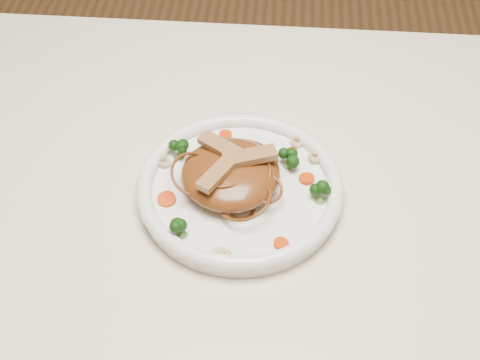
{
  "coord_description": "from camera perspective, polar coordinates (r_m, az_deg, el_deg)",
  "views": [
    {
      "loc": [
        0.01,
        -0.53,
        1.39
      ],
      "look_at": [
        -0.04,
        0.02,
        0.78
      ],
      "focal_mm": 50.0,
      "sensor_mm": 36.0,
      "label": 1
    }
  ],
  "objects": [
    {
      "name": "broccoli_0",
      "position": [
        0.85,
        4.17,
        1.84
      ],
      "size": [
        0.03,
        0.03,
        0.03
      ],
      "primitive_type": null,
      "rotation": [
        0.0,
        0.0,
        0.34
      ],
      "color": "#12370B",
      "rests_on": "plate"
    },
    {
      "name": "chicken_b",
      "position": [
        0.83,
        -1.68,
        2.9
      ],
      "size": [
        0.06,
        0.05,
        0.01
      ],
      "primitive_type": "cube",
      "rotation": [
        0.0,
        0.0,
        2.53
      ],
      "color": "#A97950",
      "rests_on": "noodle_mound"
    },
    {
      "name": "chicken_c",
      "position": [
        0.8,
        -1.93,
        0.59
      ],
      "size": [
        0.05,
        0.06,
        0.01
      ],
      "primitive_type": "cube",
      "rotation": [
        0.0,
        0.0,
        4.17
      ],
      "color": "#A97950",
      "rests_on": "noodle_mound"
    },
    {
      "name": "noodle_mound",
      "position": [
        0.83,
        -0.81,
        0.53
      ],
      "size": [
        0.15,
        0.15,
        0.04
      ],
      "primitive_type": "ellipsoid",
      "rotation": [
        0.0,
        0.0,
        0.24
      ],
      "color": "brown",
      "rests_on": "plate"
    },
    {
      "name": "chicken_a",
      "position": [
        0.81,
        0.86,
        2.0
      ],
      "size": [
        0.07,
        0.04,
        0.01
      ],
      "primitive_type": "cube",
      "rotation": [
        0.0,
        0.0,
        0.34
      ],
      "color": "#A97950",
      "rests_on": "noodle_mound"
    },
    {
      "name": "carrot_1",
      "position": [
        0.83,
        -6.28,
        -1.65
      ],
      "size": [
        0.03,
        0.03,
        0.0
      ],
      "primitive_type": "cylinder",
      "rotation": [
        0.0,
        0.0,
        0.41
      ],
      "color": "red",
      "rests_on": "plate"
    },
    {
      "name": "broccoli_2",
      "position": [
        0.78,
        -5.04,
        -4.03
      ],
      "size": [
        0.03,
        0.03,
        0.03
      ],
      "primitive_type": null,
      "rotation": [
        0.0,
        0.0,
        -0.25
      ],
      "color": "#12370B",
      "rests_on": "plate"
    },
    {
      "name": "carrot_4",
      "position": [
        0.78,
        3.53,
        -5.44
      ],
      "size": [
        0.02,
        0.02,
        0.0
      ],
      "primitive_type": "cylinder",
      "rotation": [
        0.0,
        0.0,
        -0.18
      ],
      "color": "red",
      "rests_on": "plate"
    },
    {
      "name": "carrot_2",
      "position": [
        0.85,
        5.7,
        0.13
      ],
      "size": [
        0.03,
        0.03,
        0.0
      ],
      "primitive_type": "cylinder",
      "rotation": [
        0.0,
        0.0,
        -0.39
      ],
      "color": "red",
      "rests_on": "plate"
    },
    {
      "name": "broccoli_3",
      "position": [
        0.82,
        6.94,
        -1.18
      ],
      "size": [
        0.02,
        0.02,
        0.03
      ],
      "primitive_type": null,
      "rotation": [
        0.0,
        0.0,
        0.07
      ],
      "color": "#12370B",
      "rests_on": "plate"
    },
    {
      "name": "mushroom_3",
      "position": [
        0.89,
        4.87,
        3.32
      ],
      "size": [
        0.03,
        0.03,
        0.01
      ],
      "primitive_type": "cylinder",
      "rotation": [
        0.0,
        0.0,
        1.64
      ],
      "color": "#C7B595",
      "rests_on": "plate"
    },
    {
      "name": "mushroom_2",
      "position": [
        0.87,
        -6.59,
        1.58
      ],
      "size": [
        0.03,
        0.03,
        0.01
      ],
      "primitive_type": "cylinder",
      "rotation": [
        0.0,
        0.0,
        -0.79
      ],
      "color": "#C7B595",
      "rests_on": "plate"
    },
    {
      "name": "mushroom_0",
      "position": [
        0.77,
        -1.58,
        -6.42
      ],
      "size": [
        0.03,
        0.03,
        0.01
      ],
      "primitive_type": "cylinder",
      "rotation": [
        0.0,
        0.0,
        -0.08
      ],
      "color": "#C7B595",
      "rests_on": "plate"
    },
    {
      "name": "broccoli_1",
      "position": [
        0.86,
        -5.32,
        2.76
      ],
      "size": [
        0.03,
        0.03,
        0.03
      ],
      "primitive_type": null,
      "rotation": [
        0.0,
        0.0,
        -0.18
      ],
      "color": "#12370B",
      "rests_on": "plate"
    },
    {
      "name": "carrot_0",
      "position": [
        0.88,
        4.38,
        2.36
      ],
      "size": [
        0.02,
        0.02,
        0.0
      ],
      "primitive_type": "cylinder",
      "rotation": [
        0.0,
        0.0,
        -0.28
      ],
      "color": "red",
      "rests_on": "plate"
    },
    {
      "name": "plate",
      "position": [
        0.84,
        -0.0,
        -1.01
      ],
      "size": [
        0.27,
        0.27,
        0.02
      ],
      "primitive_type": "cylinder",
      "rotation": [
        0.0,
        0.0,
        -0.06
      ],
      "color": "white",
      "rests_on": "table"
    },
    {
      "name": "mushroom_1",
      "position": [
        0.87,
        6.41,
        2.0
      ],
      "size": [
        0.03,
        0.03,
        0.01
      ],
      "primitive_type": "cylinder",
      "rotation": [
        0.0,
        0.0,
        1.45
      ],
      "color": "#C7B595",
      "rests_on": "plate"
    },
    {
      "name": "carrot_3",
      "position": [
        0.9,
        -1.25,
        3.89
      ],
      "size": [
        0.02,
        0.02,
        0.0
      ],
      "primitive_type": "cylinder",
      "rotation": [
        0.0,
        0.0,
        0.08
      ],
      "color": "red",
      "rests_on": "plate"
    },
    {
      "name": "table",
      "position": [
        0.91,
        2.23,
        -6.79
      ],
      "size": [
        1.2,
        0.8,
        0.75
      ],
      "color": "beige",
      "rests_on": "ground"
    }
  ]
}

